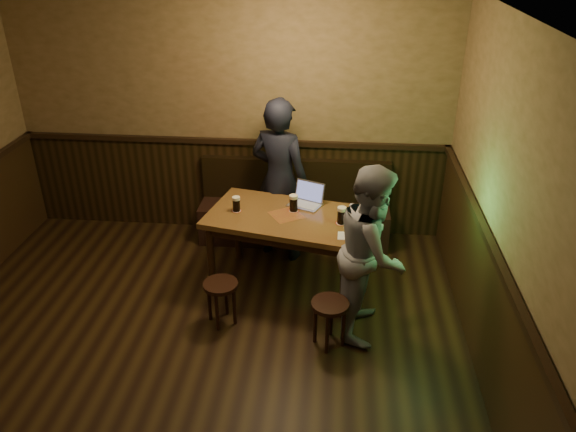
# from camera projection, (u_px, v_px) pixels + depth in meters

# --- Properties ---
(room) EXTENTS (5.04, 6.04, 2.84)m
(room) POSITION_uv_depth(u_px,v_px,m) (163.00, 262.00, 4.04)
(room) COLOR black
(room) RESTS_ON ground
(bench) EXTENTS (2.20, 0.50, 0.95)m
(bench) POSITION_uv_depth(u_px,v_px,m) (294.00, 215.00, 6.62)
(bench) COLOR black
(bench) RESTS_ON ground
(pub_table) EXTENTS (1.68, 1.18, 0.82)m
(pub_table) POSITION_uv_depth(u_px,v_px,m) (286.00, 225.00, 5.57)
(pub_table) COLOR brown
(pub_table) RESTS_ON ground
(stool_left) EXTENTS (0.37, 0.37, 0.44)m
(stool_left) POSITION_uv_depth(u_px,v_px,m) (221.00, 291.00, 5.18)
(stool_left) COLOR black
(stool_left) RESTS_ON ground
(stool_right) EXTENTS (0.37, 0.37, 0.45)m
(stool_right) POSITION_uv_depth(u_px,v_px,m) (330.00, 311.00, 4.90)
(stool_right) COLOR black
(stool_right) RESTS_ON ground
(pint_left) EXTENTS (0.10, 0.10, 0.16)m
(pint_left) POSITION_uv_depth(u_px,v_px,m) (236.00, 204.00, 5.56)
(pint_left) COLOR #A12F13
(pint_left) RESTS_ON pub_table
(pint_mid) EXTENTS (0.11, 0.11, 0.17)m
(pint_mid) POSITION_uv_depth(u_px,v_px,m) (294.00, 203.00, 5.56)
(pint_mid) COLOR #A12F13
(pint_mid) RESTS_ON pub_table
(pint_right) EXTENTS (0.11, 0.11, 0.17)m
(pint_right) POSITION_uv_depth(u_px,v_px,m) (342.00, 215.00, 5.32)
(pint_right) COLOR #A12F13
(pint_right) RESTS_ON pub_table
(laptop) EXTENTS (0.39, 0.36, 0.22)m
(laptop) POSITION_uv_depth(u_px,v_px,m) (307.00, 199.00, 5.71)
(laptop) COLOR silver
(laptop) RESTS_ON pub_table
(menu) EXTENTS (0.22, 0.15, 0.00)m
(menu) POSITION_uv_depth(u_px,v_px,m) (350.00, 236.00, 5.14)
(menu) COLOR silver
(menu) RESTS_ON pub_table
(person_suit) EXTENTS (0.78, 0.65, 1.82)m
(person_suit) POSITION_uv_depth(u_px,v_px,m) (280.00, 180.00, 6.04)
(person_suit) COLOR black
(person_suit) RESTS_ON ground
(person_grey) EXTENTS (0.73, 0.87, 1.62)m
(person_grey) POSITION_uv_depth(u_px,v_px,m) (372.00, 252.00, 4.92)
(person_grey) COLOR gray
(person_grey) RESTS_ON ground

